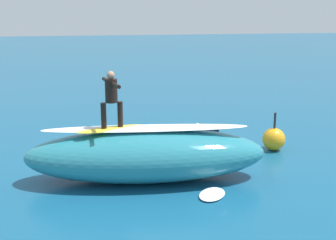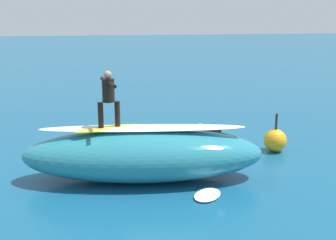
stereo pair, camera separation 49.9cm
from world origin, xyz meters
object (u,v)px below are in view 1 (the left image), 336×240
surfer_riding (111,95)px  buoy_marker (274,139)px  surfboard_paddling (208,134)px  surfboard_riding (112,129)px  surfer_paddling (211,131)px

surfer_riding → buoy_marker: surfer_riding is taller
surfer_riding → surfboard_paddling: bearing=-146.8°
surfer_riding → surfboard_paddling: (-3.61, -3.77, -2.31)m
surfboard_riding → surfboard_paddling: (-3.61, -3.77, -1.41)m
surfboard_riding → buoy_marker: size_ratio=1.49×
surfboard_paddling → surfer_paddling: bearing=-180.0°
surfer_riding → surfboard_paddling: size_ratio=0.60×
surfer_riding → surfer_paddling: size_ratio=1.01×
surfer_riding → surfer_paddling: 5.63m
surfboard_paddling → buoy_marker: size_ratio=1.95×
surfboard_riding → buoy_marker: 5.63m
buoy_marker → surfer_riding: bearing=18.3°
surfer_riding → buoy_marker: 5.86m
surfboard_riding → surfer_paddling: (-3.68, -3.67, -1.25)m
surfboard_riding → buoy_marker: surfboard_riding is taller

